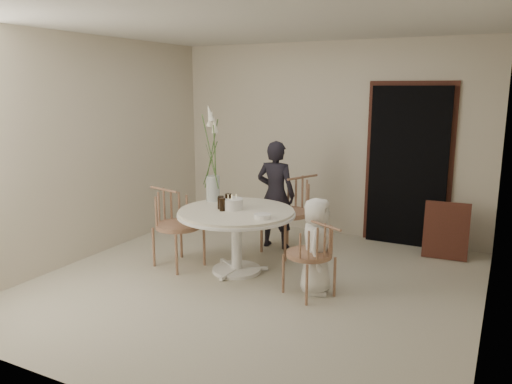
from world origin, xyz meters
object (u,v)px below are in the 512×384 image
at_px(table, 236,220).
at_px(chair_right, 317,249).
at_px(chair_far, 295,203).
at_px(boy, 316,246).
at_px(flower_vase, 212,168).
at_px(birthday_cake, 232,204).
at_px(chair_left, 171,216).
at_px(girl, 276,195).

height_order(table, chair_right, chair_right).
bearing_deg(chair_far, boy, -33.85).
height_order(table, boy, boy).
bearing_deg(flower_vase, chair_right, -19.90).
relative_size(table, birthday_cake, 5.28).
xyz_separation_m(table, chair_left, (-0.82, -0.11, -0.03)).
xyz_separation_m(chair_far, girl, (-0.29, 0.05, 0.08)).
relative_size(chair_far, girl, 0.69).
distance_m(chair_far, chair_left, 1.57).
height_order(girl, flower_vase, flower_vase).
xyz_separation_m(chair_right, birthday_cake, (-1.14, 0.30, 0.27)).
bearing_deg(table, flower_vase, 150.18).
bearing_deg(boy, birthday_cake, 67.17).
bearing_deg(chair_right, chair_left, -67.14).
height_order(table, girl, girl).
bearing_deg(chair_left, girl, -21.46).
relative_size(chair_right, birthday_cake, 3.18).
bearing_deg(flower_vase, boy, -15.83).
bearing_deg(boy, table, 67.52).
relative_size(chair_right, flower_vase, 0.70).
xyz_separation_m(table, chair_right, (1.07, -0.29, -0.10)).
xyz_separation_m(chair_far, flower_vase, (-0.77, -0.71, 0.51)).
distance_m(table, birthday_cake, 0.19).
bearing_deg(chair_far, birthday_cake, -86.60).
bearing_deg(flower_vase, chair_left, -131.71).
bearing_deg(boy, chair_left, 74.81).
bearing_deg(girl, birthday_cake, 81.94).
relative_size(boy, birthday_cake, 3.97).
height_order(girl, boy, girl).
distance_m(girl, flower_vase, 1.00).
xyz_separation_m(table, flower_vase, (-0.48, 0.27, 0.52)).
relative_size(chair_left, boy, 0.91).
bearing_deg(chair_far, table, -82.78).
bearing_deg(birthday_cake, girl, 85.67).
bearing_deg(boy, girl, 26.20).
xyz_separation_m(girl, birthday_cake, (-0.08, -1.02, 0.08)).
bearing_deg(chair_far, chair_right, -34.77).
xyz_separation_m(chair_left, flower_vase, (0.35, 0.39, 0.55)).
bearing_deg(boy, chair_far, 18.08).
xyz_separation_m(chair_left, girl, (0.83, 1.15, 0.12)).
distance_m(chair_right, flower_vase, 1.76).
distance_m(boy, birthday_cake, 1.13).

